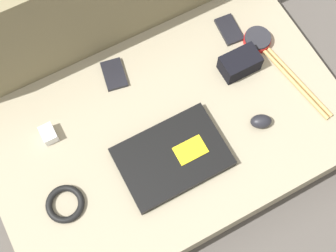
{
  "coord_description": "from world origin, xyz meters",
  "views": [
    {
      "loc": [
        -0.23,
        -0.43,
        1.47
      ],
      "look_at": [
        0.0,
        0.0,
        0.17
      ],
      "focal_mm": 50.0,
      "sensor_mm": 36.0,
      "label": 1
    }
  ],
  "objects_px": {
    "phone_black": "(114,74)",
    "camera_pouch": "(240,63)",
    "phone_silver": "(229,30)",
    "laptop": "(172,157)",
    "speaker_puck": "(257,39)",
    "charger_brick": "(49,134)",
    "computer_mouse": "(261,121)"
  },
  "relations": [
    {
      "from": "laptop",
      "to": "phone_silver",
      "type": "bearing_deg",
      "value": 38.31
    },
    {
      "from": "laptop",
      "to": "phone_black",
      "type": "height_order",
      "value": "laptop"
    },
    {
      "from": "phone_black",
      "to": "charger_brick",
      "type": "xyz_separation_m",
      "value": [
        -0.26,
        -0.09,
        0.01
      ]
    },
    {
      "from": "phone_silver",
      "to": "camera_pouch",
      "type": "distance_m",
      "value": 0.14
    },
    {
      "from": "speaker_puck",
      "to": "camera_pouch",
      "type": "height_order",
      "value": "camera_pouch"
    },
    {
      "from": "laptop",
      "to": "charger_brick",
      "type": "xyz_separation_m",
      "value": [
        -0.29,
        0.23,
        0.0
      ]
    },
    {
      "from": "phone_silver",
      "to": "camera_pouch",
      "type": "relative_size",
      "value": 0.91
    },
    {
      "from": "computer_mouse",
      "to": "phone_black",
      "type": "xyz_separation_m",
      "value": [
        -0.32,
        0.35,
        -0.01
      ]
    },
    {
      "from": "phone_silver",
      "to": "charger_brick",
      "type": "distance_m",
      "value": 0.66
    },
    {
      "from": "speaker_puck",
      "to": "phone_black",
      "type": "distance_m",
      "value": 0.47
    },
    {
      "from": "computer_mouse",
      "to": "phone_black",
      "type": "height_order",
      "value": "computer_mouse"
    },
    {
      "from": "laptop",
      "to": "speaker_puck",
      "type": "xyz_separation_m",
      "value": [
        0.43,
        0.22,
        0.0
      ]
    },
    {
      "from": "camera_pouch",
      "to": "charger_brick",
      "type": "xyz_separation_m",
      "value": [
        -0.61,
        0.07,
        -0.01
      ]
    },
    {
      "from": "charger_brick",
      "to": "computer_mouse",
      "type": "bearing_deg",
      "value": -24.65
    },
    {
      "from": "phone_black",
      "to": "charger_brick",
      "type": "height_order",
      "value": "charger_brick"
    },
    {
      "from": "phone_silver",
      "to": "charger_brick",
      "type": "relative_size",
      "value": 2.0
    },
    {
      "from": "camera_pouch",
      "to": "charger_brick",
      "type": "distance_m",
      "value": 0.62
    },
    {
      "from": "camera_pouch",
      "to": "charger_brick",
      "type": "bearing_deg",
      "value": 173.35
    },
    {
      "from": "laptop",
      "to": "computer_mouse",
      "type": "height_order",
      "value": "computer_mouse"
    },
    {
      "from": "phone_silver",
      "to": "charger_brick",
      "type": "bearing_deg",
      "value": -169.71
    },
    {
      "from": "computer_mouse",
      "to": "speaker_puck",
      "type": "distance_m",
      "value": 0.28
    },
    {
      "from": "speaker_puck",
      "to": "phone_black",
      "type": "relative_size",
      "value": 0.78
    },
    {
      "from": "camera_pouch",
      "to": "charger_brick",
      "type": "height_order",
      "value": "camera_pouch"
    },
    {
      "from": "speaker_puck",
      "to": "camera_pouch",
      "type": "bearing_deg",
      "value": -152.07
    },
    {
      "from": "laptop",
      "to": "speaker_puck",
      "type": "relative_size",
      "value": 3.53
    },
    {
      "from": "phone_black",
      "to": "charger_brick",
      "type": "bearing_deg",
      "value": -149.72
    },
    {
      "from": "laptop",
      "to": "phone_black",
      "type": "xyz_separation_m",
      "value": [
        -0.03,
        0.32,
        -0.01
      ]
    },
    {
      "from": "speaker_puck",
      "to": "charger_brick",
      "type": "distance_m",
      "value": 0.71
    },
    {
      "from": "camera_pouch",
      "to": "charger_brick",
      "type": "relative_size",
      "value": 2.2
    },
    {
      "from": "speaker_puck",
      "to": "phone_silver",
      "type": "relative_size",
      "value": 0.81
    },
    {
      "from": "phone_black",
      "to": "phone_silver",
      "type": "bearing_deg",
      "value": 6.39
    },
    {
      "from": "phone_black",
      "to": "camera_pouch",
      "type": "xyz_separation_m",
      "value": [
        0.36,
        -0.16,
        0.03
      ]
    }
  ]
}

